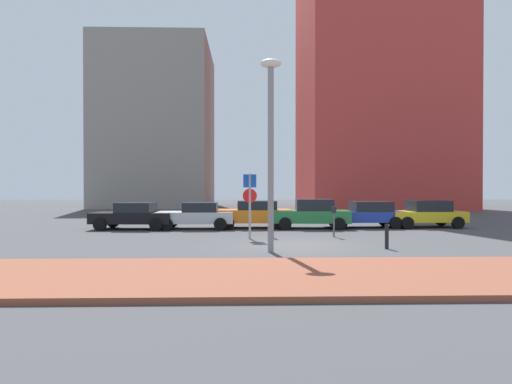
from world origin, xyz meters
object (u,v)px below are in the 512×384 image
at_px(parked_car_silver, 197,215).
at_px(parking_meter, 334,217).
at_px(parked_car_orange, 254,213).
at_px(parked_car_blue, 365,214).
at_px(traffic_bollard_mid, 387,237).
at_px(street_lamp, 271,137).
at_px(parked_car_green, 311,214).
at_px(parking_sign_post, 250,198).
at_px(parked_car_yellow, 426,213).
at_px(parked_car_black, 134,215).
at_px(traffic_bollard_near, 272,225).

bearing_deg(parked_car_silver, parking_meter, -30.12).
xyz_separation_m(parked_car_orange, parked_car_blue, (6.03, 0.06, -0.04)).
xyz_separation_m(parked_car_silver, traffic_bollard_mid, (7.53, -7.27, -0.28)).
xyz_separation_m(parked_car_blue, street_lamp, (-5.66, -8.36, 3.09)).
distance_m(parked_car_blue, traffic_bollard_mid, 7.92).
bearing_deg(parked_car_blue, street_lamp, -124.09).
relative_size(parked_car_green, parked_car_blue, 0.97).
relative_size(parking_sign_post, parking_meter, 2.07).
height_order(parked_car_silver, parked_car_green, parked_car_green).
bearing_deg(parked_car_silver, parked_car_yellow, 2.42).
height_order(parked_car_silver, parked_car_orange, parked_car_orange).
xyz_separation_m(parked_car_green, traffic_bollard_mid, (1.47, -7.35, -0.35)).
bearing_deg(parked_car_silver, parked_car_blue, 3.10).
relative_size(parked_car_orange, parked_car_yellow, 1.00).
bearing_deg(parked_car_blue, parked_car_orange, -179.47).
distance_m(parked_car_green, traffic_bollard_mid, 7.50).
height_order(parked_car_black, street_lamp, street_lamp).
bearing_deg(traffic_bollard_mid, traffic_bollard_near, 138.73).
bearing_deg(parked_car_blue, parked_car_yellow, 0.57).
relative_size(parking_sign_post, street_lamp, 0.43).
height_order(parking_meter, traffic_bollard_mid, parking_meter).
relative_size(parked_car_black, traffic_bollard_near, 4.00).
distance_m(parked_car_blue, street_lamp, 10.56).
relative_size(parked_car_blue, parking_meter, 3.21).
relative_size(parked_car_orange, parked_car_green, 0.97).
bearing_deg(parked_car_silver, parked_car_green, 0.79).
height_order(parked_car_yellow, traffic_bollard_mid, parked_car_yellow).
relative_size(parked_car_orange, parking_meter, 3.01).
relative_size(parked_car_blue, street_lamp, 0.66).
distance_m(parked_car_orange, parking_sign_post, 4.79).
bearing_deg(traffic_bollard_near, street_lamp, -94.43).
distance_m(street_lamp, traffic_bollard_mid, 5.37).
height_order(parked_car_silver, traffic_bollard_mid, parked_car_silver).
bearing_deg(parking_sign_post, parked_car_orange, 86.47).
bearing_deg(traffic_bollard_near, parked_car_orange, 98.85).
bearing_deg(parked_car_blue, parking_meter, -122.03).
xyz_separation_m(parked_car_yellow, traffic_bollard_near, (-8.68, -4.44, -0.23)).
xyz_separation_m(parked_car_silver, parked_car_yellow, (12.39, 0.52, 0.04)).
height_order(parked_car_green, parked_car_yellow, parked_car_green).
bearing_deg(traffic_bollard_near, parked_car_black, 151.18).
relative_size(parked_car_yellow, street_lamp, 0.62).
height_order(street_lamp, traffic_bollard_mid, street_lamp).
bearing_deg(parked_car_black, traffic_bollard_mid, -33.69).
height_order(parking_sign_post, parking_meter, parking_sign_post).
bearing_deg(parked_car_black, parked_car_yellow, 2.30).
bearing_deg(traffic_bollard_mid, parked_car_blue, 78.78).
bearing_deg(street_lamp, parking_meter, 53.90).
bearing_deg(parked_car_black, street_lamp, -49.55).
relative_size(parked_car_orange, street_lamp, 0.62).
height_order(parked_car_green, parking_sign_post, parking_sign_post).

